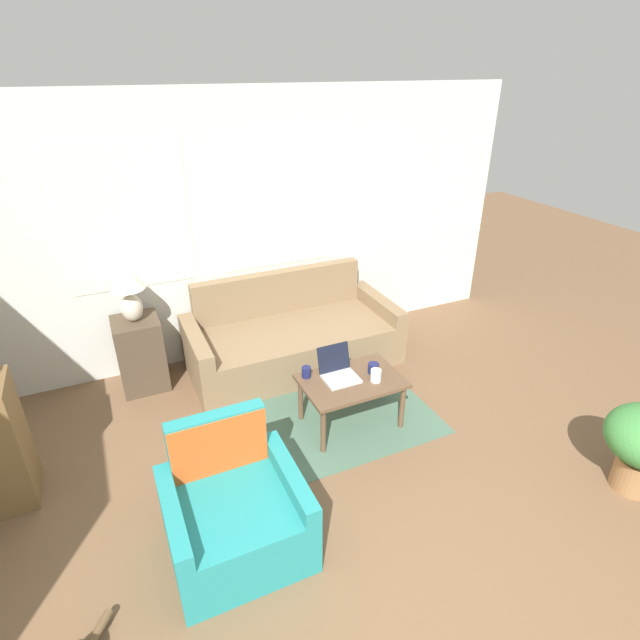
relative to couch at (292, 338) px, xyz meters
The scene contains 11 objects.
wall_back 1.28m from the couch, 140.06° to the left, with size 6.53×0.06×2.60m.
rug 0.67m from the couch, 82.90° to the right, with size 1.49×2.06×0.01m.
couch is the anchor object (origin of this frame).
armchair 2.23m from the couch, 121.07° to the right, with size 0.82×0.75×0.83m.
side_table 1.46m from the couch, behind, with size 0.41×0.41×0.70m.
table_lamp 1.64m from the couch, behind, with size 0.29×0.29×0.51m.
coffee_table 1.16m from the couch, 86.21° to the right, with size 0.83×0.55×0.44m.
laptop 1.09m from the couch, 90.20° to the right, with size 0.28×0.30×0.24m.
cup_navy 1.19m from the couch, 75.63° to the right, with size 0.09×0.09×0.09m.
cup_yellow 1.02m from the couch, 104.37° to the right, with size 0.08×0.08×0.09m.
cup_white 1.30m from the couch, 78.88° to the right, with size 0.09×0.09×0.11m.
Camera 1 is at (-1.02, -1.18, 2.76)m, focal length 28.00 mm.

